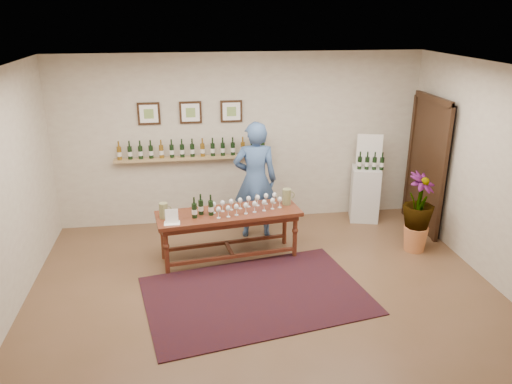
{
  "coord_description": "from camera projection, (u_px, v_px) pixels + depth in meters",
  "views": [
    {
      "loc": [
        -0.93,
        -5.44,
        3.42
      ],
      "look_at": [
        0.0,
        0.8,
        1.1
      ],
      "focal_mm": 35.0,
      "sensor_mm": 36.0,
      "label": 1
    }
  ],
  "objects": [
    {
      "name": "display_pedestal",
      "position": [
        365.0,
        194.0,
        8.5
      ],
      "size": [
        0.56,
        0.56,
        0.92
      ],
      "primitive_type": "cube",
      "rotation": [
        0.0,
        0.0,
        -0.26
      ],
      "color": "silver",
      "rests_on": "ground"
    },
    {
      "name": "pitcher_right",
      "position": [
        287.0,
        197.0,
        7.3
      ],
      "size": [
        0.18,
        0.18,
        0.24
      ],
      "primitive_type": null,
      "rotation": [
        0.0,
        0.0,
        0.19
      ],
      "color": "olive",
      "rests_on": "tasting_table"
    },
    {
      "name": "pitcher_left",
      "position": [
        164.0,
        211.0,
        6.82
      ],
      "size": [
        0.17,
        0.17,
        0.22
      ],
      "primitive_type": null,
      "rotation": [
        0.0,
        0.0,
        0.26
      ],
      "color": "olive",
      "rests_on": "tasting_table"
    },
    {
      "name": "potted_plant",
      "position": [
        418.0,
        213.0,
        7.32
      ],
      "size": [
        0.77,
        0.77,
        1.04
      ],
      "rotation": [
        0.0,
        0.0,
        0.66
      ],
      "color": "#C57341",
      "rests_on": "ground"
    },
    {
      "name": "room_shell",
      "position": [
        376.0,
        162.0,
        7.99
      ],
      "size": [
        6.0,
        6.0,
        6.0
      ],
      "color": "beige",
      "rests_on": "ground"
    },
    {
      "name": "pedestal_bottles",
      "position": [
        371.0,
        161.0,
        8.22
      ],
      "size": [
        0.29,
        0.15,
        0.28
      ],
      "primitive_type": null,
      "rotation": [
        0.0,
        0.0,
        -0.26
      ],
      "color": "black",
      "rests_on": "display_pedestal"
    },
    {
      "name": "tasting_table",
      "position": [
        229.0,
        219.0,
        7.09
      ],
      "size": [
        2.1,
        0.9,
        0.72
      ],
      "rotation": [
        0.0,
        0.0,
        0.13
      ],
      "color": "#422410",
      "rests_on": "ground"
    },
    {
      "name": "rug",
      "position": [
        256.0,
        295.0,
        6.32
      ],
      "size": [
        3.02,
        2.29,
        0.01
      ],
      "primitive_type": "cube",
      "rotation": [
        0.0,
        0.0,
        0.18
      ],
      "color": "#4D170D",
      "rests_on": "ground"
    },
    {
      "name": "ground",
      "position": [
        265.0,
        294.0,
        6.36
      ],
      "size": [
        6.0,
        6.0,
        0.0
      ],
      "primitive_type": "plane",
      "color": "brown",
      "rests_on": "ground"
    },
    {
      "name": "table_bottles",
      "position": [
        202.0,
        205.0,
        6.89
      ],
      "size": [
        0.31,
        0.23,
        0.3
      ],
      "primitive_type": null,
      "rotation": [
        0.0,
        0.0,
        0.28
      ],
      "color": "black",
      "rests_on": "tasting_table"
    },
    {
      "name": "table_glasses",
      "position": [
        247.0,
        204.0,
        7.09
      ],
      "size": [
        1.28,
        0.61,
        0.17
      ],
      "primitive_type": null,
      "rotation": [
        0.0,
        0.0,
        0.27
      ],
      "color": "white",
      "rests_on": "tasting_table"
    },
    {
      "name": "person",
      "position": [
        255.0,
        180.0,
        7.72
      ],
      "size": [
        0.72,
        0.51,
        1.85
      ],
      "primitive_type": "imported",
      "rotation": [
        0.0,
        0.0,
        3.04
      ],
      "color": "#3A5889",
      "rests_on": "ground"
    },
    {
      "name": "info_sign",
      "position": [
        369.0,
        150.0,
        8.34
      ],
      "size": [
        0.41,
        0.13,
        0.58
      ],
      "primitive_type": "cube",
      "rotation": [
        0.0,
        0.0,
        -0.26
      ],
      "color": "white",
      "rests_on": "display_pedestal"
    },
    {
      "name": "menu_card",
      "position": [
        172.0,
        216.0,
        6.66
      ],
      "size": [
        0.21,
        0.15,
        0.19
      ],
      "primitive_type": "cube",
      "rotation": [
        0.0,
        0.0,
        -0.01
      ],
      "color": "white",
      "rests_on": "tasting_table"
    }
  ]
}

